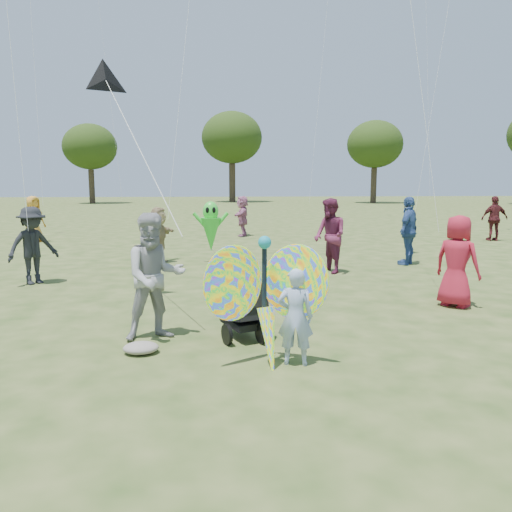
{
  "coord_description": "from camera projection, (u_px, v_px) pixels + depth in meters",
  "views": [
    {
      "loc": [
        -0.94,
        -6.23,
        2.23
      ],
      "look_at": [
        -0.2,
        1.5,
        1.1
      ],
      "focal_mm": 35.0,
      "sensor_mm": 36.0,
      "label": 1
    }
  ],
  "objects": [
    {
      "name": "ground",
      "position": [
        282.0,
        355.0,
        6.55
      ],
      "size": [
        160.0,
        160.0,
        0.0
      ],
      "primitive_type": "plane",
      "color": "#51592B",
      "rests_on": "ground"
    },
    {
      "name": "child_girl",
      "position": [
        295.0,
        317.0,
        6.13
      ],
      "size": [
        0.49,
        0.37,
        1.22
      ],
      "primitive_type": "imported",
      "rotation": [
        0.0,
        0.0,
        2.94
      ],
      "color": "#95A8D3",
      "rests_on": "ground"
    },
    {
      "name": "adult_man",
      "position": [
        155.0,
        277.0,
        7.12
      ],
      "size": [
        1.06,
        0.93,
        1.82
      ],
      "primitive_type": "imported",
      "rotation": [
        0.0,
        0.0,
        0.32
      ],
      "color": "#9A999F",
      "rests_on": "ground"
    },
    {
      "name": "grey_bag",
      "position": [
        141.0,
        348.0,
        6.6
      ],
      "size": [
        0.47,
        0.38,
        0.15
      ],
      "primitive_type": "ellipsoid",
      "color": "gray",
      "rests_on": "ground"
    },
    {
      "name": "crowd_a",
      "position": [
        457.0,
        261.0,
        9.02
      ],
      "size": [
        0.93,
        0.97,
        1.67
      ],
      "primitive_type": "imported",
      "rotation": [
        0.0,
        0.0,
        2.24
      ],
      "color": "#A81B2F",
      "rests_on": "ground"
    },
    {
      "name": "crowd_b",
      "position": [
        33.0,
        246.0,
        11.06
      ],
      "size": [
        1.26,
        1.22,
        1.73
      ],
      "primitive_type": "imported",
      "rotation": [
        0.0,
        0.0,
        0.73
      ],
      "color": "black",
      "rests_on": "ground"
    },
    {
      "name": "crowd_c",
      "position": [
        408.0,
        231.0,
        13.75
      ],
      "size": [
        1.07,
        1.14,
        1.88
      ],
      "primitive_type": "imported",
      "rotation": [
        0.0,
        0.0,
        4.0
      ],
      "color": "#33518E",
      "rests_on": "ground"
    },
    {
      "name": "crowd_d",
      "position": [
        159.0,
        235.0,
        14.01
      ],
      "size": [
        0.79,
        1.54,
        1.59
      ],
      "primitive_type": "imported",
      "rotation": [
        0.0,
        0.0,
        1.34
      ],
      "color": "#9D8461",
      "rests_on": "ground"
    },
    {
      "name": "crowd_e",
      "position": [
        330.0,
        236.0,
        12.44
      ],
      "size": [
        0.94,
        1.08,
        1.88
      ],
      "primitive_type": "imported",
      "rotation": [
        0.0,
        0.0,
        5.0
      ],
      "color": "#672241",
      "rests_on": "ground"
    },
    {
      "name": "crowd_g",
      "position": [
        34.0,
        219.0,
        19.06
      ],
      "size": [
        0.95,
        1.03,
        1.77
      ],
      "primitive_type": "imported",
      "rotation": [
        0.0,
        0.0,
        0.98
      ],
      "color": "gold",
      "rests_on": "ground"
    },
    {
      "name": "crowd_h",
      "position": [
        494.0,
        218.0,
        19.48
      ],
      "size": [
        1.05,
        0.48,
        1.75
      ],
      "primitive_type": "imported",
      "rotation": [
        0.0,
        0.0,
        3.09
      ],
      "color": "#4F1A1E",
      "rests_on": "ground"
    },
    {
      "name": "crowd_j",
      "position": [
        242.0,
        216.0,
        21.29
      ],
      "size": [
        0.8,
        1.66,
        1.71
      ],
      "primitive_type": "imported",
      "rotation": [
        0.0,
        0.0,
        4.52
      ],
      "color": "#AE638B",
      "rests_on": "ground"
    },
    {
      "name": "jogging_stroller",
      "position": [
        242.0,
        295.0,
        7.28
      ],
      "size": [
        0.74,
        1.14,
        1.09
      ],
      "rotation": [
        0.0,
        0.0,
        0.37
      ],
      "color": "black",
      "rests_on": "ground"
    },
    {
      "name": "butterfly_kite",
      "position": [
        266.0,
        300.0,
        6.07
      ],
      "size": [
        1.74,
        0.75,
        1.81
      ],
      "color": "#E9245C",
      "rests_on": "ground"
    },
    {
      "name": "delta_kite_rig",
      "position": [
        106.0,
        81.0,
        8.86
      ],
      "size": [
        1.87,
        2.57,
        3.0
      ],
      "color": "black",
      "rests_on": "ground"
    },
    {
      "name": "alien_kite",
      "position": [
        211.0,
        229.0,
        14.07
      ],
      "size": [
        1.12,
        0.69,
        1.74
      ],
      "color": "green",
      "rests_on": "ground"
    },
    {
      "name": "tree_line",
      "position": [
        253.0,
        137.0,
        50.22
      ],
      "size": [
        91.78,
        33.6,
        10.79
      ],
      "color": "#3A2D21",
      "rests_on": "ground"
    }
  ]
}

